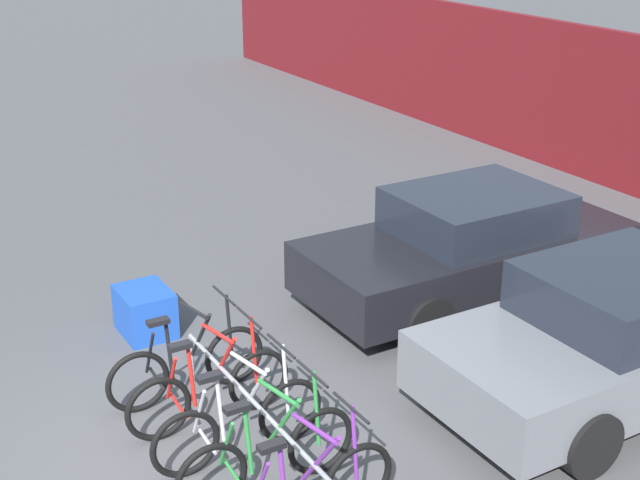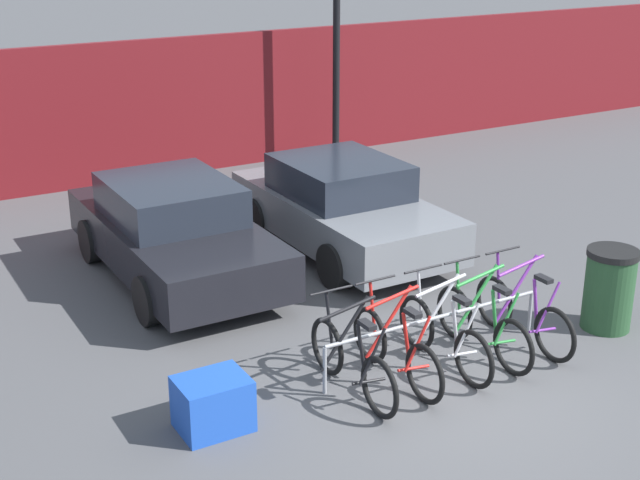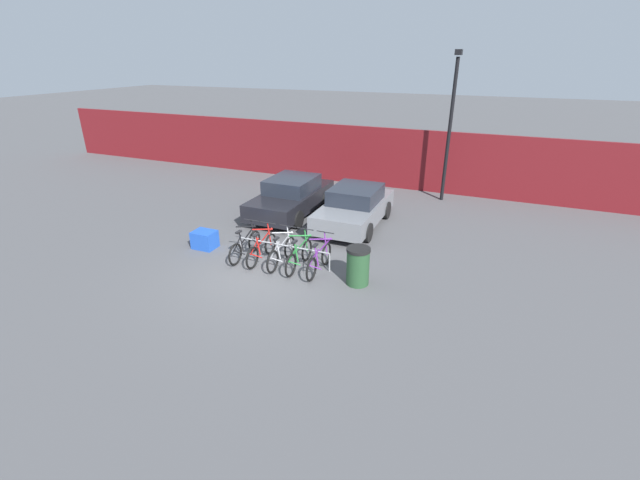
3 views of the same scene
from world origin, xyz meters
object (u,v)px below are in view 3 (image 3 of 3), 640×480
at_px(lamp_post, 451,120).
at_px(bicycle_green, 299,256).
at_px(bike_rack, 283,248).
at_px(bicycle_black, 245,246).
at_px(car_black, 291,196).
at_px(bicycle_red, 262,249).
at_px(car_grey, 355,207).
at_px(bicycle_purple, 319,260).
at_px(trash_bin, 358,266).
at_px(bicycle_silver, 281,253).
at_px(cargo_crate, 205,240).

bearing_deg(lamp_post, bicycle_green, -109.31).
relative_size(bike_rack, bicycle_black, 1.72).
distance_m(car_black, lamp_post, 6.89).
bearing_deg(bicycle_black, bicycle_red, -1.18).
bearing_deg(car_grey, bicycle_black, -119.85).
height_order(bicycle_green, car_grey, car_grey).
bearing_deg(bicycle_purple, bicycle_black, 176.27).
bearing_deg(bike_rack, trash_bin, -8.23).
distance_m(bicycle_red, bicycle_green, 1.21).
bearing_deg(bicycle_silver, cargo_crate, 176.02).
height_order(car_grey, lamp_post, lamp_post).
xyz_separation_m(bike_rack, bicycle_red, (-0.63, -0.15, -0.10)).
relative_size(bicycle_green, car_grey, 0.42).
height_order(car_black, trash_bin, car_black).
relative_size(bicycle_red, bicycle_silver, 1.00).
height_order(bike_rack, bicycle_green, bicycle_green).
bearing_deg(lamp_post, car_black, -141.47).
bearing_deg(trash_bin, bicycle_green, 173.78).
height_order(car_grey, cargo_crate, car_grey).
bearing_deg(car_grey, lamp_post, 60.18).
relative_size(bicycle_black, bicycle_green, 1.00).
height_order(bicycle_green, lamp_post, lamp_post).
bearing_deg(trash_bin, bicycle_purple, 170.61).
bearing_deg(bicycle_red, trash_bin, -5.00).
distance_m(bicycle_green, bicycle_purple, 0.62).
bearing_deg(bicycle_black, car_grey, 58.97).
bearing_deg(lamp_post, bicycle_silver, -112.82).
bearing_deg(car_black, bicycle_green, -60.89).
distance_m(bicycle_black, trash_bin, 3.59).
xyz_separation_m(bike_rack, car_black, (-1.64, 3.83, 0.22)).
bearing_deg(car_black, bicycle_red, -75.84).
relative_size(bicycle_silver, car_grey, 0.42).
bearing_deg(bicycle_silver, trash_bin, -6.37).
bearing_deg(car_grey, bicycle_purple, -86.30).
relative_size(bike_rack, bicycle_green, 1.72).
height_order(bicycle_red, trash_bin, bicycle_red).
height_order(bicycle_purple, trash_bin, bicycle_purple).
distance_m(bicycle_red, car_black, 4.12).
distance_m(bike_rack, bicycle_purple, 1.21).
distance_m(bicycle_red, bicycle_silver, 0.65).
xyz_separation_m(bicycle_green, car_black, (-2.22, 3.98, 0.31)).
height_order(bicycle_red, lamp_post, lamp_post).
bearing_deg(bike_rack, car_black, 113.12).
distance_m(bicycle_silver, cargo_crate, 2.78).
bearing_deg(bike_rack, bicycle_red, -166.75).
bearing_deg(bicycle_red, bike_rack, 11.97).
height_order(bicycle_purple, car_grey, car_grey).
xyz_separation_m(bicycle_black, car_grey, (2.15, 3.75, 0.31)).
distance_m(bicycle_black, bicycle_green, 1.78).
distance_m(bike_rack, trash_bin, 2.41).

